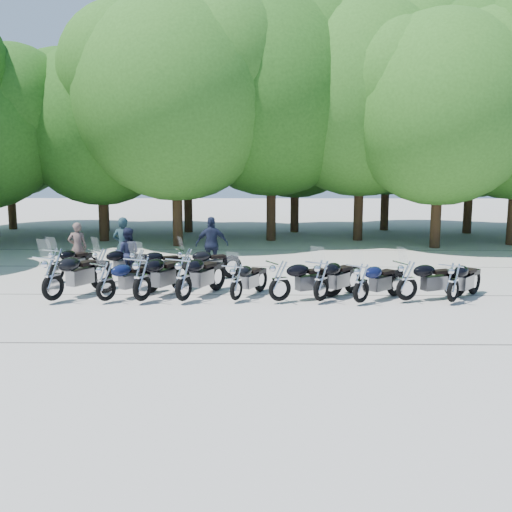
{
  "coord_description": "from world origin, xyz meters",
  "views": [
    {
      "loc": [
        0.24,
        -14.77,
        3.69
      ],
      "look_at": [
        0.0,
        1.5,
        1.1
      ],
      "focal_mm": 42.0,
      "sensor_mm": 36.0,
      "label": 1
    }
  ],
  "objects_px": {
    "rider_0": "(78,247)",
    "rider_3": "(123,246)",
    "motorcycle_10": "(56,263)",
    "motorcycle_9": "(453,281)",
    "motorcycle_5": "(280,280)",
    "motorcycle_6": "(321,279)",
    "motorcycle_12": "(139,264)",
    "rider_1": "(128,253)",
    "motorcycle_13": "(186,263)",
    "motorcycle_11": "(101,264)",
    "rider_2": "(212,244)",
    "motorcycle_3": "(183,278)",
    "motorcycle_7": "(361,282)",
    "motorcycle_8": "(407,279)",
    "motorcycle_2": "(142,277)",
    "motorcycle_0": "(52,276)",
    "motorcycle_1": "(106,280)",
    "motorcycle_4": "(236,281)"
  },
  "relations": [
    {
      "from": "motorcycle_13",
      "to": "rider_0",
      "type": "height_order",
      "value": "rider_0"
    },
    {
      "from": "motorcycle_0",
      "to": "motorcycle_1",
      "type": "xyz_separation_m",
      "value": [
        1.39,
        0.03,
        -0.11
      ]
    },
    {
      "from": "motorcycle_1",
      "to": "motorcycle_12",
      "type": "relative_size",
      "value": 1.06
    },
    {
      "from": "motorcycle_0",
      "to": "motorcycle_12",
      "type": "relative_size",
      "value": 1.25
    },
    {
      "from": "motorcycle_7",
      "to": "motorcycle_13",
      "type": "bearing_deg",
      "value": 15.71
    },
    {
      "from": "motorcycle_12",
      "to": "motorcycle_9",
      "type": "bearing_deg",
      "value": -136.22
    },
    {
      "from": "motorcycle_0",
      "to": "motorcycle_1",
      "type": "distance_m",
      "value": 1.39
    },
    {
      "from": "motorcycle_12",
      "to": "rider_1",
      "type": "distance_m",
      "value": 0.77
    },
    {
      "from": "rider_0",
      "to": "rider_3",
      "type": "height_order",
      "value": "rider_3"
    },
    {
      "from": "motorcycle_9",
      "to": "rider_1",
      "type": "height_order",
      "value": "rider_1"
    },
    {
      "from": "motorcycle_8",
      "to": "motorcycle_2",
      "type": "bearing_deg",
      "value": 68.65
    },
    {
      "from": "motorcycle_3",
      "to": "rider_0",
      "type": "distance_m",
      "value": 6.01
    },
    {
      "from": "motorcycle_1",
      "to": "motorcycle_8",
      "type": "distance_m",
      "value": 7.88
    },
    {
      "from": "rider_0",
      "to": "motorcycle_4",
      "type": "bearing_deg",
      "value": 124.69
    },
    {
      "from": "rider_1",
      "to": "motorcycle_9",
      "type": "bearing_deg",
      "value": 157.65
    },
    {
      "from": "rider_1",
      "to": "motorcycle_12",
      "type": "bearing_deg",
      "value": 125.87
    },
    {
      "from": "rider_2",
      "to": "rider_3",
      "type": "bearing_deg",
      "value": 8.08
    },
    {
      "from": "motorcycle_9",
      "to": "rider_2",
      "type": "distance_m",
      "value": 8.06
    },
    {
      "from": "motorcycle_1",
      "to": "motorcycle_10",
      "type": "height_order",
      "value": "motorcycle_1"
    },
    {
      "from": "motorcycle_5",
      "to": "motorcycle_6",
      "type": "relative_size",
      "value": 0.99
    },
    {
      "from": "rider_0",
      "to": "rider_1",
      "type": "height_order",
      "value": "rider_0"
    },
    {
      "from": "motorcycle_7",
      "to": "rider_1",
      "type": "relative_size",
      "value": 1.32
    },
    {
      "from": "motorcycle_2",
      "to": "motorcycle_9",
      "type": "bearing_deg",
      "value": -153.97
    },
    {
      "from": "motorcycle_11",
      "to": "rider_2",
      "type": "height_order",
      "value": "rider_2"
    },
    {
      "from": "motorcycle_13",
      "to": "rider_1",
      "type": "relative_size",
      "value": 1.3
    },
    {
      "from": "motorcycle_5",
      "to": "rider_2",
      "type": "xyz_separation_m",
      "value": [
        -2.16,
        4.53,
        0.29
      ]
    },
    {
      "from": "motorcycle_13",
      "to": "rider_0",
      "type": "xyz_separation_m",
      "value": [
        -3.84,
        1.61,
        0.24
      ]
    },
    {
      "from": "motorcycle_10",
      "to": "motorcycle_9",
      "type": "bearing_deg",
      "value": -169.68
    },
    {
      "from": "motorcycle_0",
      "to": "motorcycle_7",
      "type": "height_order",
      "value": "motorcycle_0"
    },
    {
      "from": "motorcycle_8",
      "to": "rider_2",
      "type": "height_order",
      "value": "rider_2"
    },
    {
      "from": "motorcycle_11",
      "to": "rider_1",
      "type": "bearing_deg",
      "value": -90.52
    },
    {
      "from": "motorcycle_4",
      "to": "motorcycle_11",
      "type": "xyz_separation_m",
      "value": [
        -4.22,
        2.43,
        0.03
      ]
    },
    {
      "from": "motorcycle_9",
      "to": "rider_2",
      "type": "bearing_deg",
      "value": 3.89
    },
    {
      "from": "motorcycle_6",
      "to": "rider_0",
      "type": "bearing_deg",
      "value": 8.45
    },
    {
      "from": "motorcycle_11",
      "to": "rider_2",
      "type": "xyz_separation_m",
      "value": [
        3.2,
        1.98,
        0.32
      ]
    },
    {
      "from": "motorcycle_8",
      "to": "motorcycle_13",
      "type": "height_order",
      "value": "motorcycle_8"
    },
    {
      "from": "motorcycle_7",
      "to": "motorcycle_13",
      "type": "xyz_separation_m",
      "value": [
        -4.89,
        2.87,
        -0.01
      ]
    },
    {
      "from": "motorcycle_6",
      "to": "motorcycle_7",
      "type": "relative_size",
      "value": 1.06
    },
    {
      "from": "motorcycle_8",
      "to": "motorcycle_12",
      "type": "height_order",
      "value": "motorcycle_8"
    },
    {
      "from": "motorcycle_10",
      "to": "rider_1",
      "type": "xyz_separation_m",
      "value": [
        2.03,
        0.67,
        0.21
      ]
    },
    {
      "from": "motorcycle_5",
      "to": "motorcycle_9",
      "type": "height_order",
      "value": "motorcycle_5"
    },
    {
      "from": "motorcycle_6",
      "to": "motorcycle_10",
      "type": "bearing_deg",
      "value": 19.65
    },
    {
      "from": "motorcycle_8",
      "to": "motorcycle_9",
      "type": "distance_m",
      "value": 1.17
    },
    {
      "from": "motorcycle_6",
      "to": "motorcycle_11",
      "type": "bearing_deg",
      "value": 16.35
    },
    {
      "from": "motorcycle_10",
      "to": "motorcycle_11",
      "type": "distance_m",
      "value": 1.38
    },
    {
      "from": "motorcycle_3",
      "to": "motorcycle_6",
      "type": "bearing_deg",
      "value": -154.08
    },
    {
      "from": "motorcycle_13",
      "to": "motorcycle_1",
      "type": "bearing_deg",
      "value": 119.13
    },
    {
      "from": "motorcycle_11",
      "to": "rider_1",
      "type": "height_order",
      "value": "rider_1"
    },
    {
      "from": "motorcycle_5",
      "to": "rider_1",
      "type": "height_order",
      "value": "rider_1"
    },
    {
      "from": "rider_0",
      "to": "rider_3",
      "type": "bearing_deg",
      "value": 152.06
    }
  ]
}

